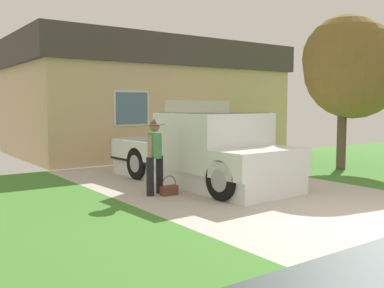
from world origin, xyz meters
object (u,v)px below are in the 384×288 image
(handbag, at_px, (169,189))
(pickup_truck, at_px, (209,153))
(person_with_hat, at_px, (155,153))
(front_yard_tree, at_px, (351,65))
(wheeled_trash_bin, at_px, (239,144))
(house_with_garage, at_px, (145,98))

(handbag, bearing_deg, pickup_truck, 18.69)
(person_with_hat, distance_m, front_yard_tree, 6.71)
(person_with_hat, xyz_separation_m, handbag, (0.20, -0.24, -0.75))
(wheeled_trash_bin, bearing_deg, house_with_garage, 100.60)
(pickup_truck, bearing_deg, front_yard_tree, 172.49)
(house_with_garage, bearing_deg, pickup_truck, -108.66)
(front_yard_tree, xyz_separation_m, wheeled_trash_bin, (-1.35, 3.23, -2.40))
(pickup_truck, bearing_deg, handbag, 15.93)
(house_with_garage, distance_m, wheeled_trash_bin, 5.00)
(pickup_truck, xyz_separation_m, house_with_garage, (2.53, 7.50, 1.39))
(house_with_garage, xyz_separation_m, front_yard_tree, (2.23, -7.89, 0.84))
(handbag, distance_m, wheeled_trash_bin, 5.87)
(pickup_truck, relative_size, house_with_garage, 0.51)
(house_with_garage, height_order, front_yard_tree, front_yard_tree)
(person_with_hat, xyz_separation_m, front_yard_tree, (6.37, -0.16, 2.11))
(front_yard_tree, bearing_deg, pickup_truck, 175.25)
(wheeled_trash_bin, bearing_deg, person_with_hat, -148.53)
(front_yard_tree, bearing_deg, handbag, -179.23)
(pickup_truck, height_order, front_yard_tree, front_yard_tree)
(handbag, bearing_deg, wheeled_trash_bin, 34.47)
(front_yard_tree, height_order, wheeled_trash_bin, front_yard_tree)
(pickup_truck, xyz_separation_m, wheeled_trash_bin, (3.41, 2.83, -0.17))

